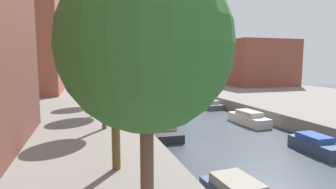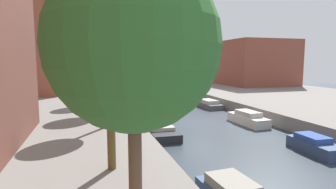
# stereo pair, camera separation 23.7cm
# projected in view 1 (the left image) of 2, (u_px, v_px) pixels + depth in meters

# --- Properties ---
(ground_plane) EXTENTS (84.00, 84.00, 0.00)m
(ground_plane) POSITION_uv_depth(u_px,v_px,m) (198.00, 123.00, 21.32)
(ground_plane) COLOR #28333D
(low_block_right) EXTENTS (10.00, 13.66, 7.07)m
(low_block_right) POSITION_uv_depth(u_px,v_px,m) (248.00, 63.00, 46.19)
(low_block_right) COLOR brown
(low_block_right) RESTS_ON quay_right
(street_tree_0) EXTENTS (2.83, 2.83, 5.40)m
(street_tree_0) POSITION_uv_depth(u_px,v_px,m) (146.00, 46.00, 4.42)
(street_tree_0) COLOR brown
(street_tree_0) RESTS_ON quay_left
(street_tree_1) EXTENTS (2.36, 2.36, 4.84)m
(street_tree_1) POSITION_uv_depth(u_px,v_px,m) (114.00, 65.00, 9.19)
(street_tree_1) COLOR brown
(street_tree_1) RESTS_ON quay_left
(street_tree_2) EXTENTS (2.30, 2.30, 5.15)m
(street_tree_2) POSITION_uv_depth(u_px,v_px,m) (102.00, 57.00, 14.94)
(street_tree_2) COLOR brown
(street_tree_2) RESTS_ON quay_left
(street_tree_3) EXTENTS (2.48, 2.48, 4.53)m
(street_tree_3) POSITION_uv_depth(u_px,v_px,m) (99.00, 68.00, 19.34)
(street_tree_3) COLOR brown
(street_tree_3) RESTS_ON quay_left
(street_tree_4) EXTENTS (2.38, 2.38, 4.88)m
(street_tree_4) POSITION_uv_depth(u_px,v_px,m) (96.00, 62.00, 24.03)
(street_tree_4) COLOR brown
(street_tree_4) RESTS_ON quay_left
(parked_car) EXTENTS (1.88, 4.79, 1.44)m
(parked_car) POSITION_uv_depth(u_px,v_px,m) (197.00, 84.00, 39.30)
(parked_car) COLOR black
(parked_car) RESTS_ON quay_right
(moored_boat_left_2) EXTENTS (1.76, 3.68, 0.72)m
(moored_boat_left_2) POSITION_uv_depth(u_px,v_px,m) (163.00, 132.00, 17.48)
(moored_boat_left_2) COLOR #232328
(moored_boat_left_2) RESTS_ON ground_plane
(moored_boat_left_3) EXTENTS (1.49, 4.36, 0.91)m
(moored_boat_left_3) POSITION_uv_depth(u_px,v_px,m) (145.00, 110.00, 24.94)
(moored_boat_left_3) COLOR maroon
(moored_boat_left_3) RESTS_ON ground_plane
(moored_boat_left_4) EXTENTS (1.32, 4.06, 0.69)m
(moored_boat_left_4) POSITION_uv_depth(u_px,v_px,m) (132.00, 100.00, 31.44)
(moored_boat_left_4) COLOR beige
(moored_boat_left_4) RESTS_ON ground_plane
(moored_boat_right_1) EXTENTS (1.38, 3.06, 0.89)m
(moored_boat_right_1) POSITION_uv_depth(u_px,v_px,m) (317.00, 145.00, 14.45)
(moored_boat_right_1) COLOR #33476B
(moored_boat_right_1) RESTS_ON ground_plane
(moored_boat_right_2) EXTENTS (1.45, 3.85, 1.02)m
(moored_boat_right_2) POSITION_uv_depth(u_px,v_px,m) (249.00, 118.00, 20.93)
(moored_boat_right_2) COLOR beige
(moored_boat_right_2) RESTS_ON ground_plane
(moored_boat_right_3) EXTENTS (1.69, 4.01, 0.85)m
(moored_boat_right_3) POSITION_uv_depth(u_px,v_px,m) (208.00, 104.00, 28.45)
(moored_boat_right_3) COLOR #4C5156
(moored_boat_right_3) RESTS_ON ground_plane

